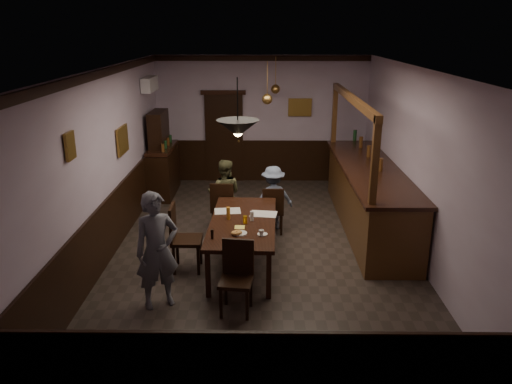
{
  "coord_description": "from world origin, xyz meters",
  "views": [
    {
      "loc": [
        -0.01,
        -7.81,
        3.6
      ],
      "look_at": [
        -0.09,
        -0.43,
        1.15
      ],
      "focal_mm": 35.0,
      "sensor_mm": 36.0,
      "label": 1
    }
  ],
  "objects_px": {
    "dining_table": "(243,224)",
    "pendant_iron": "(238,128)",
    "sideboard": "(162,162)",
    "chair_near": "(237,273)",
    "chair_side": "(181,235)",
    "pendant_brass_far": "(275,89)",
    "soda_can": "(245,220)",
    "pendant_brass_mid": "(267,99)",
    "person_seated_right": "(273,198)",
    "chair_far_left": "(223,205)",
    "person_seated_left": "(224,194)",
    "chair_far_right": "(273,208)",
    "bar_counter": "(368,195)",
    "coffee_cup": "(261,232)",
    "person_standing": "(157,251)"
  },
  "relations": [
    {
      "from": "person_standing",
      "to": "pendant_brass_mid",
      "type": "bearing_deg",
      "value": 40.36
    },
    {
      "from": "dining_table",
      "to": "person_seated_left",
      "type": "xyz_separation_m",
      "value": [
        -0.4,
        1.56,
        -0.03
      ]
    },
    {
      "from": "person_seated_right",
      "to": "bar_counter",
      "type": "xyz_separation_m",
      "value": [
        1.78,
        0.1,
        0.02
      ]
    },
    {
      "from": "chair_far_left",
      "to": "pendant_brass_mid",
      "type": "bearing_deg",
      "value": -124.36
    },
    {
      "from": "soda_can",
      "to": "person_seated_right",
      "type": "bearing_deg",
      "value": 74.39
    },
    {
      "from": "sideboard",
      "to": "pendant_brass_far",
      "type": "bearing_deg",
      "value": 9.18
    },
    {
      "from": "dining_table",
      "to": "pendant_brass_far",
      "type": "bearing_deg",
      "value": 81.5
    },
    {
      "from": "person_seated_left",
      "to": "pendant_brass_far",
      "type": "distance_m",
      "value": 3.05
    },
    {
      "from": "chair_near",
      "to": "person_seated_right",
      "type": "bearing_deg",
      "value": 86.46
    },
    {
      "from": "person_standing",
      "to": "coffee_cup",
      "type": "xyz_separation_m",
      "value": [
        1.37,
        0.63,
        -0.0
      ]
    },
    {
      "from": "chair_far_right",
      "to": "person_seated_right",
      "type": "xyz_separation_m",
      "value": [
        0.01,
        0.27,
        0.11
      ]
    },
    {
      "from": "chair_far_left",
      "to": "pendant_brass_far",
      "type": "bearing_deg",
      "value": -107.68
    },
    {
      "from": "dining_table",
      "to": "pendant_brass_mid",
      "type": "height_order",
      "value": "pendant_brass_mid"
    },
    {
      "from": "chair_far_left",
      "to": "person_seated_right",
      "type": "bearing_deg",
      "value": -161.57
    },
    {
      "from": "dining_table",
      "to": "person_seated_left",
      "type": "height_order",
      "value": "person_seated_left"
    },
    {
      "from": "dining_table",
      "to": "chair_near",
      "type": "bearing_deg",
      "value": -91.48
    },
    {
      "from": "person_standing",
      "to": "coffee_cup",
      "type": "height_order",
      "value": "person_standing"
    },
    {
      "from": "chair_near",
      "to": "person_seated_right",
      "type": "relative_size",
      "value": 0.81
    },
    {
      "from": "chair_far_right",
      "to": "person_seated_left",
      "type": "bearing_deg",
      "value": -19.14
    },
    {
      "from": "chair_far_left",
      "to": "pendant_brass_mid",
      "type": "relative_size",
      "value": 1.2
    },
    {
      "from": "sideboard",
      "to": "pendant_brass_far",
      "type": "xyz_separation_m",
      "value": [
        2.51,
        0.41,
        1.55
      ]
    },
    {
      "from": "sideboard",
      "to": "chair_near",
      "type": "bearing_deg",
      "value": -68.74
    },
    {
      "from": "person_standing",
      "to": "person_seated_right",
      "type": "distance_m",
      "value": 3.18
    },
    {
      "from": "person_seated_right",
      "to": "chair_side",
      "type": "bearing_deg",
      "value": 34.63
    },
    {
      "from": "dining_table",
      "to": "pendant_iron",
      "type": "relative_size",
      "value": 2.94
    },
    {
      "from": "chair_far_right",
      "to": "chair_near",
      "type": "relative_size",
      "value": 0.92
    },
    {
      "from": "dining_table",
      "to": "pendant_iron",
      "type": "height_order",
      "value": "pendant_iron"
    },
    {
      "from": "sideboard",
      "to": "pendant_iron",
      "type": "height_order",
      "value": "pendant_iron"
    },
    {
      "from": "soda_can",
      "to": "pendant_brass_far",
      "type": "height_order",
      "value": "pendant_brass_far"
    },
    {
      "from": "person_seated_right",
      "to": "soda_can",
      "type": "xyz_separation_m",
      "value": [
        -0.46,
        -1.65,
        0.21
      ]
    },
    {
      "from": "person_seated_right",
      "to": "chair_far_left",
      "type": "bearing_deg",
      "value": 0.22
    },
    {
      "from": "dining_table",
      "to": "chair_side",
      "type": "distance_m",
      "value": 0.96
    },
    {
      "from": "person_seated_right",
      "to": "sideboard",
      "type": "height_order",
      "value": "sideboard"
    },
    {
      "from": "chair_side",
      "to": "soda_can",
      "type": "xyz_separation_m",
      "value": [
        0.98,
        0.06,
        0.23
      ]
    },
    {
      "from": "chair_far_left",
      "to": "pendant_brass_mid",
      "type": "xyz_separation_m",
      "value": [
        0.8,
        1.05,
        1.76
      ]
    },
    {
      "from": "soda_can",
      "to": "sideboard",
      "type": "relative_size",
      "value": 0.06
    },
    {
      "from": "chair_far_left",
      "to": "chair_side",
      "type": "relative_size",
      "value": 0.92
    },
    {
      "from": "person_seated_left",
      "to": "sideboard",
      "type": "distance_m",
      "value": 2.49
    },
    {
      "from": "dining_table",
      "to": "bar_counter",
      "type": "distance_m",
      "value": 2.81
    },
    {
      "from": "soda_can",
      "to": "pendant_brass_mid",
      "type": "relative_size",
      "value": 0.15
    },
    {
      "from": "chair_far_right",
      "to": "pendant_iron",
      "type": "relative_size",
      "value": 1.17
    },
    {
      "from": "chair_side",
      "to": "person_standing",
      "type": "distance_m",
      "value": 1.08
    },
    {
      "from": "coffee_cup",
      "to": "pendant_iron",
      "type": "bearing_deg",
      "value": -143.5
    },
    {
      "from": "person_standing",
      "to": "chair_far_left",
      "type": "bearing_deg",
      "value": 47.81
    },
    {
      "from": "chair_far_right",
      "to": "sideboard",
      "type": "distance_m",
      "value": 3.33
    },
    {
      "from": "person_seated_right",
      "to": "chair_far_right",
      "type": "bearing_deg",
      "value": 73.57
    },
    {
      "from": "pendant_brass_far",
      "to": "soda_can",
      "type": "bearing_deg",
      "value": -97.75
    },
    {
      "from": "coffee_cup",
      "to": "pendant_brass_far",
      "type": "relative_size",
      "value": 0.1
    },
    {
      "from": "person_seated_left",
      "to": "coffee_cup",
      "type": "bearing_deg",
      "value": 110.53
    },
    {
      "from": "person_seated_left",
      "to": "pendant_brass_mid",
      "type": "relative_size",
      "value": 1.62
    }
  ]
}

